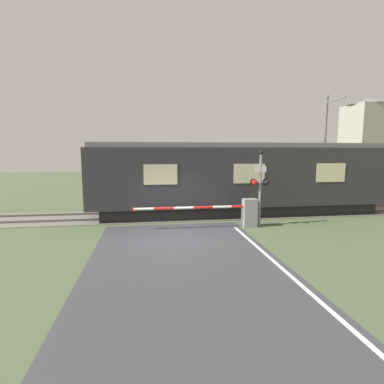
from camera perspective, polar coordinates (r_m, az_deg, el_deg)
The scene contains 7 objects.
ground_plane at distance 11.84m, azimuth -2.96°, elevation -8.58°, with size 80.00×80.00×0.00m, color #475638.
track_bed at distance 15.70m, azimuth -4.34°, elevation -4.41°, with size 36.00×3.20×0.13m.
train at distance 16.11m, azimuth 9.04°, elevation 2.64°, with size 15.43×3.09×3.75m.
crossing_barrier at distance 13.41m, azimuth 9.28°, elevation -3.76°, with size 5.45×0.44×1.25m.
signal_post at distance 13.60m, azimuth 12.88°, elevation 1.59°, with size 0.88×0.26×3.37m.
catenary_pole at distance 20.60m, azimuth 23.91°, elevation 7.59°, with size 0.20×1.90×6.71m.
distant_building at distance 44.95m, azimuth 30.25°, elevation 8.91°, with size 5.27×5.27×9.96m.
Camera 1 is at (-1.05, -11.31, 3.32)m, focal length 28.00 mm.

